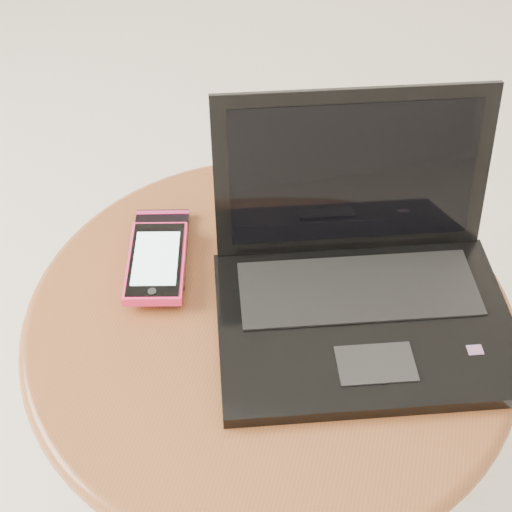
# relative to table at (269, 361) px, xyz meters

# --- Properties ---
(table) EXTENTS (0.57, 0.57, 0.45)m
(table) POSITION_rel_table_xyz_m (0.00, 0.00, 0.00)
(table) COLOR #602B18
(table) RESTS_ON ground
(laptop) EXTENTS (0.40, 0.37, 0.21)m
(laptop) POSITION_rel_table_xyz_m (0.09, 0.04, 0.14)
(laptop) COLOR black
(laptop) RESTS_ON table
(phone_black) EXTENTS (0.10, 0.14, 0.01)m
(phone_black) POSITION_rel_table_xyz_m (-0.15, 0.06, 0.10)
(phone_black) COLOR black
(phone_black) RESTS_ON table
(phone_pink) EXTENTS (0.10, 0.14, 0.02)m
(phone_pink) POSITION_rel_table_xyz_m (-0.14, 0.02, 0.12)
(phone_pink) COLOR #EB2559
(phone_pink) RESTS_ON phone_black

